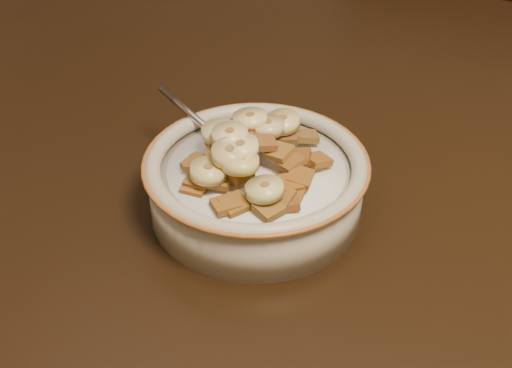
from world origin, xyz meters
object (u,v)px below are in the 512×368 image
at_px(chair, 408,83).
at_px(cereal_bowl, 256,191).
at_px(table, 181,123).
at_px(spoon, 233,151).

bearing_deg(chair, cereal_bowl, -76.23).
xyz_separation_m(table, cereal_bowl, (0.15, -0.13, 0.04)).
bearing_deg(cereal_bowl, chair, 90.65).
relative_size(table, spoon, 30.84).
distance_m(table, cereal_bowl, 0.20).
bearing_deg(chair, spoon, -78.30).
distance_m(chair, cereal_bowl, 0.82).
bearing_deg(cereal_bowl, table, 138.14).
bearing_deg(spoon, cereal_bowl, 90.00).
height_order(table, cereal_bowl, cereal_bowl).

